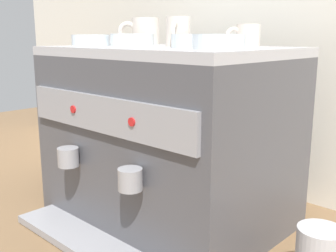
% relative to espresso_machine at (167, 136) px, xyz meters
% --- Properties ---
extents(ground_plane, '(4.00, 4.00, 0.00)m').
position_rel_espresso_machine_xyz_m(ground_plane, '(0.00, 0.00, -0.25)').
color(ground_plane, brown).
extents(tiled_backsplash_wall, '(2.80, 0.03, 0.91)m').
position_rel_espresso_machine_xyz_m(tiled_backsplash_wall, '(0.00, 0.40, 0.21)').
color(tiled_backsplash_wall, silver).
rests_on(tiled_backsplash_wall, ground_plane).
extents(espresso_machine, '(0.65, 0.56, 0.50)m').
position_rel_espresso_machine_xyz_m(espresso_machine, '(0.00, 0.00, 0.00)').
color(espresso_machine, '#4C4C51').
rests_on(espresso_machine, ground_plane).
extents(ceramic_cup_0, '(0.08, 0.10, 0.08)m').
position_rel_espresso_machine_xyz_m(ceramic_cup_0, '(0.02, 0.02, 0.29)').
color(ceramic_cup_0, beige).
rests_on(ceramic_cup_0, espresso_machine).
extents(ceramic_cup_1, '(0.10, 0.11, 0.08)m').
position_rel_espresso_machine_xyz_m(ceramic_cup_1, '(-0.16, 0.06, 0.29)').
color(ceramic_cup_1, beige).
rests_on(ceramic_cup_1, espresso_machine).
extents(ceramic_cup_2, '(0.07, 0.09, 0.06)m').
position_rel_espresso_machine_xyz_m(ceramic_cup_2, '(0.15, 0.16, 0.28)').
color(ceramic_cup_2, beige).
rests_on(ceramic_cup_2, espresso_machine).
extents(ceramic_bowl_0, '(0.12, 0.12, 0.03)m').
position_rel_espresso_machine_xyz_m(ceramic_bowl_0, '(0.11, -0.02, 0.27)').
color(ceramic_bowl_0, silver).
rests_on(ceramic_bowl_0, espresso_machine).
extents(ceramic_bowl_1, '(0.12, 0.12, 0.03)m').
position_rel_espresso_machine_xyz_m(ceramic_bowl_1, '(-0.09, -0.05, 0.27)').
color(ceramic_bowl_1, silver).
rests_on(ceramic_bowl_1, espresso_machine).
extents(ceramic_bowl_2, '(0.12, 0.12, 0.03)m').
position_rel_espresso_machine_xyz_m(ceramic_bowl_2, '(0.23, -0.07, 0.27)').
color(ceramic_bowl_2, silver).
rests_on(ceramic_bowl_2, espresso_machine).
extents(ceramic_bowl_3, '(0.11, 0.11, 0.03)m').
position_rel_espresso_machine_xyz_m(ceramic_bowl_3, '(-0.20, -0.10, 0.27)').
color(ceramic_bowl_3, silver).
rests_on(ceramic_bowl_3, espresso_machine).
extents(coffee_grinder, '(0.19, 0.19, 0.43)m').
position_rel_espresso_machine_xyz_m(coffee_grinder, '(-0.48, 0.06, -0.04)').
color(coffee_grinder, black).
rests_on(coffee_grinder, ground_plane).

